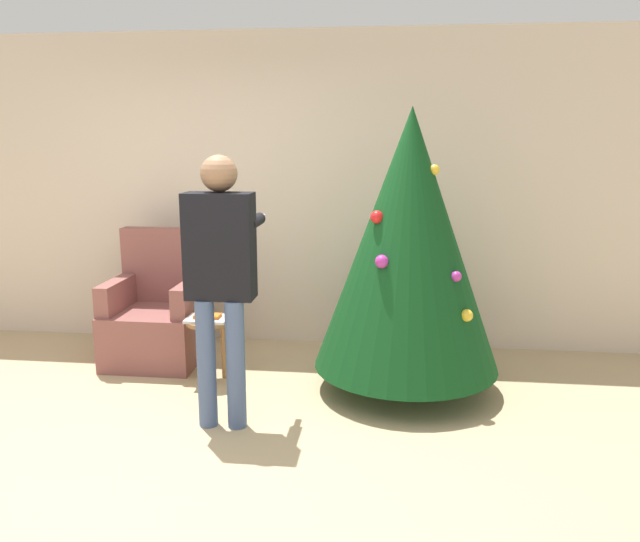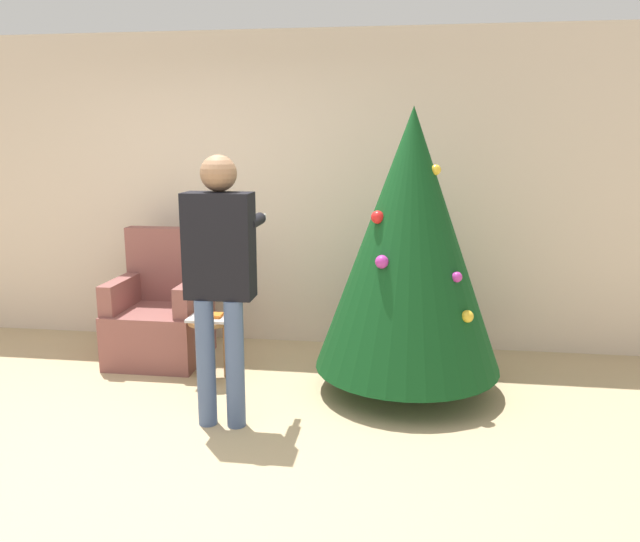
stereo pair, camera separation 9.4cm
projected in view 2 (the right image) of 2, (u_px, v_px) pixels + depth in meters
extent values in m
plane|color=tan|center=(163.00, 457.00, 3.61)|extent=(14.00, 14.00, 0.00)
cube|color=beige|center=(252.00, 192.00, 5.49)|extent=(8.00, 0.06, 2.70)
cylinder|color=brown|center=(406.00, 377.00, 4.58)|extent=(0.10, 0.10, 0.18)
cone|color=#0F4219|center=(410.00, 241.00, 4.36)|extent=(1.33, 1.33, 1.84)
sphere|color=gold|center=(467.00, 316.00, 4.09)|extent=(0.08, 0.08, 0.08)
sphere|color=#B23399|center=(382.00, 262.00, 4.09)|extent=(0.09, 0.09, 0.09)
sphere|color=red|center=(378.00, 217.00, 4.19)|extent=(0.09, 0.09, 0.09)
sphere|color=gold|center=(436.00, 170.00, 4.19)|extent=(0.07, 0.07, 0.07)
sphere|color=#B23399|center=(457.00, 277.00, 4.10)|extent=(0.07, 0.07, 0.07)
cube|color=brown|center=(160.00, 334.00, 5.16)|extent=(0.73, 0.72, 0.44)
cube|color=brown|center=(170.00, 264.00, 5.33)|extent=(0.73, 0.14, 0.63)
cube|color=brown|center=(123.00, 293.00, 5.13)|extent=(0.12, 0.65, 0.24)
cube|color=brown|center=(194.00, 295.00, 5.05)|extent=(0.12, 0.65, 0.24)
cylinder|color=#475B84|center=(206.00, 363.00, 3.95)|extent=(0.12, 0.12, 0.83)
cylinder|color=#475B84|center=(235.00, 364.00, 3.93)|extent=(0.12, 0.12, 0.83)
cube|color=black|center=(219.00, 246.00, 3.84)|extent=(0.42, 0.20, 0.66)
sphere|color=#936B4C|center=(218.00, 173.00, 3.79)|extent=(0.23, 0.23, 0.23)
cylinder|color=black|center=(200.00, 220.00, 4.02)|extent=(0.08, 0.30, 0.08)
cylinder|color=black|center=(254.00, 221.00, 3.97)|extent=(0.08, 0.30, 0.08)
cube|color=white|center=(261.00, 218.00, 4.16)|extent=(0.04, 0.14, 0.04)
cylinder|color=olive|center=(210.00, 321.00, 4.69)|extent=(0.33, 0.33, 0.03)
cylinder|color=olive|center=(206.00, 356.00, 4.63)|extent=(0.04, 0.04, 0.45)
cylinder|color=olive|center=(226.00, 349.00, 4.79)|extent=(0.04, 0.04, 0.45)
cylinder|color=olive|center=(201.00, 348.00, 4.81)|extent=(0.04, 0.04, 0.45)
cube|color=silver|center=(210.00, 318.00, 4.69)|extent=(0.31, 0.24, 0.02)
cube|color=orange|center=(209.00, 315.00, 4.68)|extent=(0.19, 0.11, 0.02)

